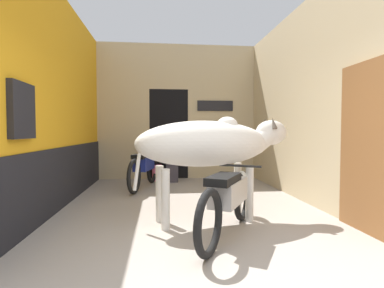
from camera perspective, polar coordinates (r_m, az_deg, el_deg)
name	(u,v)px	position (r m, az deg, el deg)	size (l,w,h in m)	color
ground_plane	(217,282)	(2.73, 4.82, -24.65)	(30.00, 30.00, 0.00)	#9E9389
wall_left_shopfront	(57,103)	(5.40, -24.38, 7.08)	(0.25, 5.49, 3.52)	orange
wall_back_with_doorway	(174,121)	(8.16, -3.52, 4.43)	(4.11, 0.93, 3.52)	#C6B289
wall_right_with_door	(307,103)	(5.73, 21.11, 7.23)	(0.22, 5.49, 3.52)	#C6B289
cow	(211,144)	(4.13, 3.66, -0.08)	(2.29, 1.03, 1.45)	silver
motorcycle_near	(228,198)	(3.64, 6.96, -10.11)	(1.08, 1.81, 0.79)	black
motorcycle_far	(144,167)	(6.65, -9.15, -4.36)	(0.70, 1.96, 0.81)	black
shopkeeper_seated	(172,156)	(7.43, -3.86, -2.31)	(0.42, 0.33, 1.22)	#3D3842
plastic_stool	(156,172)	(7.60, -6.85, -5.34)	(0.28, 0.28, 0.40)	#DB6093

